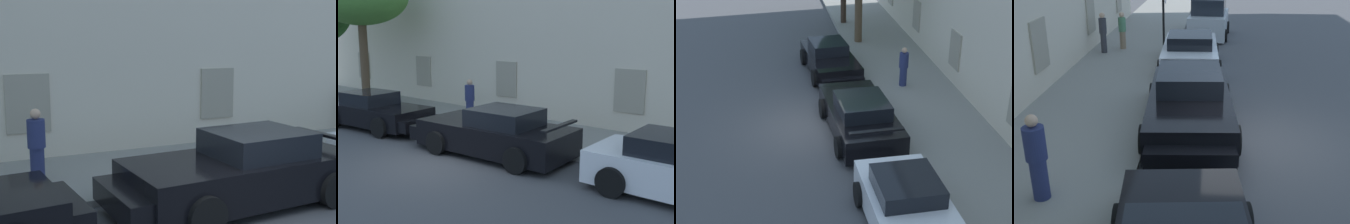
# 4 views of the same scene
# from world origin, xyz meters

# --- Properties ---
(ground_plane) EXTENTS (80.00, 80.00, 0.00)m
(ground_plane) POSITION_xyz_m (0.00, 0.00, 0.00)
(ground_plane) COLOR #444447
(sidewalk) EXTENTS (60.00, 3.65, 0.14)m
(sidewalk) POSITION_xyz_m (0.00, 4.38, 0.07)
(sidewalk) COLOR gray
(sidewalk) RESTS_ON ground
(sportscar_red_lead) EXTENTS (4.92, 2.44, 1.35)m
(sportscar_red_lead) POSITION_xyz_m (-4.98, 1.36, 0.61)
(sportscar_red_lead) COLOR black
(sportscar_red_lead) RESTS_ON ground
(sportscar_yellow_flank) EXTENTS (5.19, 2.44, 1.43)m
(sportscar_yellow_flank) POSITION_xyz_m (0.52, 1.60, 0.63)
(sportscar_yellow_flank) COLOR black
(sportscar_yellow_flank) RESTS_ON ground
(pedestrian_strolling) EXTENTS (0.50, 0.50, 1.63)m
(pedestrian_strolling) POSITION_xyz_m (-2.86, 4.09, 0.97)
(pedestrian_strolling) COLOR navy
(pedestrian_strolling) RESTS_ON sidewalk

